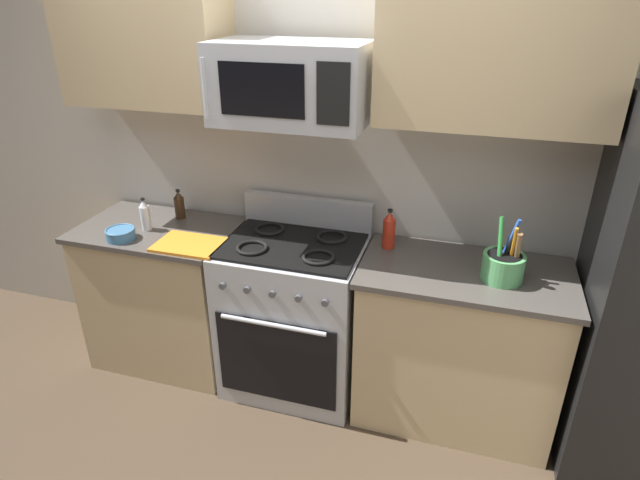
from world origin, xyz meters
The scene contains 14 objects.
ground_plane centered at (0.00, 0.00, 0.00)m, with size 16.00×16.00×0.00m, color #473828.
wall_back centered at (0.00, 0.99, 1.30)m, with size 8.00×0.10×2.60m, color beige.
counter_left centered at (-0.84, 0.62, 0.46)m, with size 0.90×0.60×0.91m.
range_oven centered at (0.00, 0.63, 0.47)m, with size 0.76×0.64×1.09m.
counter_right centered at (0.91, 0.62, 0.46)m, with size 1.04×0.60×0.91m.
microwave centered at (0.00, 0.65, 1.76)m, with size 0.74×0.44×0.38m.
upper_cabinets_left centered at (-0.85, 0.77, 1.95)m, with size 0.89×0.34×0.73m.
upper_cabinets_right centered at (0.92, 0.77, 1.95)m, with size 1.03×0.34×0.73m.
utensil_crock centered at (1.07, 0.58, 0.99)m, with size 0.20×0.20×0.31m.
cutting_board centered at (-0.53, 0.47, 0.92)m, with size 0.36×0.26×0.02m, color orange.
bottle_hot_sauce centered at (0.49, 0.76, 1.01)m, with size 0.07×0.07×0.22m.
bottle_vinegar centered at (-0.87, 0.59, 1.00)m, with size 0.06×0.06×0.20m.
bottle_soy centered at (-0.78, 0.79, 0.99)m, with size 0.06×0.06×0.18m.
prep_bowl centered at (-0.94, 0.44, 0.94)m, with size 0.16×0.16×0.06m.
Camera 1 is at (0.88, -1.76, 2.19)m, focal length 29.67 mm.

